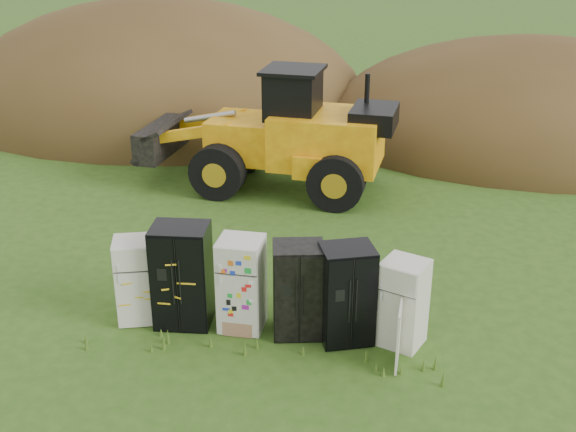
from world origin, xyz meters
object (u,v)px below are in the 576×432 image
Objects in this scene: fridge_dark_mid at (298,290)px; wheel_loader at (263,129)px; fridge_black_right at (347,294)px; fridge_black_side at (182,275)px; fridge_sticker at (242,284)px; fridge_open_door at (403,303)px; fridge_leftmost at (136,280)px.

wheel_loader is at bearing 94.38° from fridge_dark_mid.
fridge_black_right is 7.71m from wheel_loader.
fridge_black_side reaches higher than fridge_sticker.
wheel_loader reaches higher than fridge_black_side.
fridge_sticker is 1.88m from fridge_black_right.
fridge_black_side is 2.11m from fridge_dark_mid.
fridge_sticker is at bearing -158.89° from fridge_open_door.
fridge_sticker is (1.96, 0.05, 0.07)m from fridge_leftmost.
fridge_sticker is at bearing -15.81° from fridge_leftmost.
fridge_black_side is at bearing -158.22° from fridge_open_door.
fridge_leftmost is at bearing 168.40° from fridge_dark_mid.
wheel_loader reaches higher than fridge_open_door.
fridge_dark_mid is at bearing -158.72° from fridge_open_door.
fridge_leftmost reaches higher than fridge_open_door.
fridge_dark_mid is 0.97× the size of fridge_black_right.
fridge_black_side is 7.08m from wheel_loader.
fridge_leftmost is 0.91× the size of fridge_sticker.
fridge_black_right is at bearing -62.96° from wheel_loader.
fridge_dark_mid is at bearing -16.77° from fridge_leftmost.
fridge_dark_mid is (1.02, -0.03, -0.01)m from fridge_sticker.
fridge_black_side is at bearing 167.98° from fridge_dark_mid.
fridge_open_door is 0.23× the size of wheel_loader.
fridge_open_door is at bearing -56.53° from wheel_loader.
fridge_leftmost is 0.89m from fridge_black_side.
fridge_sticker is at bearing -3.44° from fridge_black_side.
fridge_leftmost is at bearing -177.54° from fridge_sticker.
wheel_loader reaches higher than fridge_leftmost.
fridge_dark_mid reaches higher than fridge_leftmost.
fridge_black_right is at bearing -156.50° from fridge_open_door.
wheel_loader reaches higher than fridge_dark_mid.
wheel_loader is at bearing 65.47° from fridge_leftmost.
fridge_black_side is 1.08× the size of fridge_black_right.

